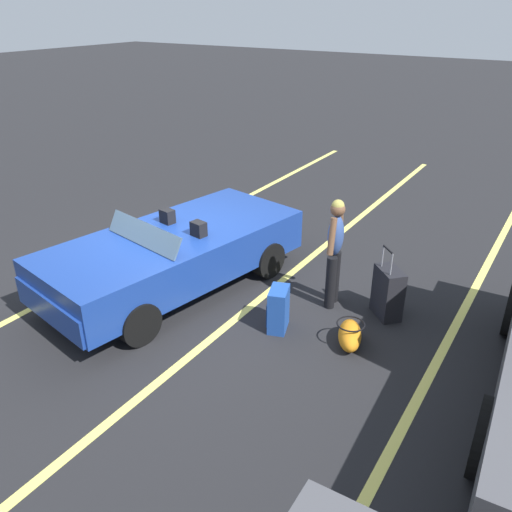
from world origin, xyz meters
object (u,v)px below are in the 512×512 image
object	(u,v)px
suitcase_large_black	(388,293)
traveler_person	(335,248)
duffel_bag	(350,335)
convertible_car	(163,258)
suitcase_medium_bright	(278,309)

from	to	relation	value
suitcase_large_black	traveler_person	distance (m)	0.99
duffel_bag	traveler_person	xyz separation A→B (m)	(-0.83, -0.65, 0.77)
convertible_car	traveler_person	world-z (taller)	traveler_person
convertible_car	duffel_bag	bearing A→B (deg)	105.16
suitcase_large_black	suitcase_medium_bright	bearing A→B (deg)	178.70
convertible_car	suitcase_medium_bright	size ratio (longest dim) A/B	7.07
suitcase_large_black	duffel_bag	world-z (taller)	suitcase_large_black
suitcase_medium_bright	traveler_person	bearing A→B (deg)	-128.30
traveler_person	convertible_car	bearing A→B (deg)	16.21
suitcase_large_black	duffel_bag	bearing A→B (deg)	-144.98
suitcase_medium_bright	duffel_bag	world-z (taller)	suitcase_medium_bright
suitcase_medium_bright	traveler_person	xyz separation A→B (m)	(-1.00, 0.34, 0.62)
convertible_car	duffel_bag	distance (m)	3.01
suitcase_large_black	duffel_bag	distance (m)	1.00
convertible_car	suitcase_large_black	distance (m)	3.35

